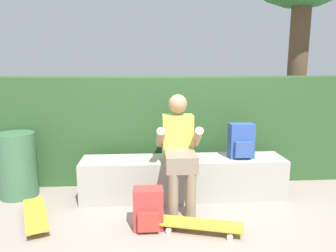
% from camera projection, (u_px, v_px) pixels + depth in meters
% --- Properties ---
extents(ground_plane, '(24.00, 24.00, 0.00)m').
position_uv_depth(ground_plane, '(188.00, 213.00, 3.35)').
color(ground_plane, gray).
extents(bench_main, '(2.36, 0.46, 0.47)m').
position_uv_depth(bench_main, '(183.00, 178.00, 3.72)').
color(bench_main, '#A0A093').
rests_on(bench_main, ground).
extents(person_skater, '(0.49, 0.62, 1.22)m').
position_uv_depth(person_skater, '(179.00, 147.00, 3.42)').
color(person_skater, gold).
rests_on(person_skater, ground).
extents(skateboard_near_person, '(0.82, 0.41, 0.09)m').
position_uv_depth(skateboard_near_person, '(200.00, 225.00, 2.95)').
color(skateboard_near_person, gold).
rests_on(skateboard_near_person, ground).
extents(skateboard_beside_bench, '(0.48, 0.82, 0.09)m').
position_uv_depth(skateboard_beside_bench, '(35.00, 215.00, 3.14)').
color(skateboard_beside_bench, gold).
rests_on(skateboard_beside_bench, ground).
extents(backpack_on_bench, '(0.28, 0.23, 0.40)m').
position_uv_depth(backpack_on_bench, '(241.00, 141.00, 3.68)').
color(backpack_on_bench, '#2D4C99').
rests_on(backpack_on_bench, bench_main).
extents(backpack_on_ground, '(0.28, 0.23, 0.40)m').
position_uv_depth(backpack_on_ground, '(148.00, 209.00, 2.99)').
color(backpack_on_ground, '#B23833').
rests_on(backpack_on_ground, ground).
extents(hedge_row, '(5.95, 0.70, 1.39)m').
position_uv_depth(hedge_row, '(161.00, 127.00, 4.38)').
color(hedge_row, '#2B4F26').
rests_on(hedge_row, ground).
extents(trash_bin, '(0.43, 0.43, 0.77)m').
position_uv_depth(trash_bin, '(17.00, 165.00, 3.72)').
color(trash_bin, '#3D6B47').
rests_on(trash_bin, ground).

